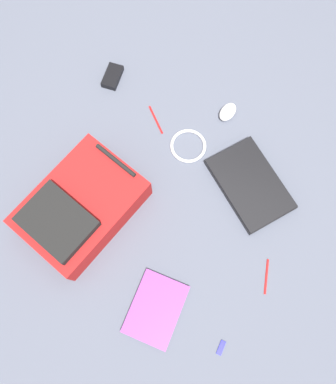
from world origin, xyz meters
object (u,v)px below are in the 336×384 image
object	(u,v)px
pen_black	(156,119)
power_brick	(112,76)
book_blue	(156,309)
cable_coil	(188,146)
pen_blue	(267,277)
backpack	(80,207)
laptop	(250,184)
usb_stick	(221,348)
computer_mouse	(228,112)

from	to	relation	value
pen_black	power_brick	bearing A→B (deg)	157.16
book_blue	cable_coil	size ratio (longest dim) A/B	1.64
book_blue	pen_blue	distance (m)	0.43
power_brick	pen_blue	xyz separation A→B (m)	(0.90, -0.53, -0.01)
backpack	laptop	bearing A→B (deg)	33.38
cable_coil	pen_black	size ratio (longest dim) A/B	1.07
backpack	cable_coil	world-z (taller)	backpack
book_blue	pen_blue	world-z (taller)	book_blue
backpack	laptop	world-z (taller)	backpack
backpack	power_brick	xyz separation A→B (m)	(-0.16, 0.59, -0.06)
power_brick	pen_black	distance (m)	0.28
usb_stick	power_brick	bearing A→B (deg)	135.24
pen_black	usb_stick	size ratio (longest dim) A/B	2.78
cable_coil	pen_blue	world-z (taller)	cable_coil
pen_black	pen_blue	world-z (taller)	same
laptop	usb_stick	world-z (taller)	laptop
laptop	cable_coil	bearing A→B (deg)	169.03
cable_coil	power_brick	xyz separation A→B (m)	(-0.43, 0.16, 0.01)
book_blue	cable_coil	xyz separation A→B (m)	(-0.14, 0.64, -0.00)
cable_coil	pen_black	bearing A→B (deg)	161.86
cable_coil	pen_blue	size ratio (longest dim) A/B	1.15
computer_mouse	power_brick	distance (m)	0.52
book_blue	power_brick	bearing A→B (deg)	125.38
pen_black	pen_blue	bearing A→B (deg)	-33.26
cable_coil	computer_mouse	bearing A→B (deg)	65.39
laptop	pen_blue	world-z (taller)	laptop
computer_mouse	pen_blue	bearing A→B (deg)	-44.25
pen_black	computer_mouse	bearing A→B (deg)	29.02
backpack	book_blue	distance (m)	0.47
laptop	usb_stick	size ratio (longest dim) A/B	8.15
computer_mouse	usb_stick	world-z (taller)	computer_mouse
book_blue	pen_black	size ratio (longest dim) A/B	1.76
laptop	pen_blue	size ratio (longest dim) A/B	3.14
laptop	cable_coil	size ratio (longest dim) A/B	2.73
computer_mouse	cable_coil	distance (m)	0.22
power_brick	pen_black	bearing A→B (deg)	-22.84
cable_coil	power_brick	distance (m)	0.46
cable_coil	pen_blue	xyz separation A→B (m)	(0.47, -0.37, -0.00)
book_blue	usb_stick	distance (m)	0.27
book_blue	power_brick	xyz separation A→B (m)	(-0.57, 0.81, 0.01)
cable_coil	usb_stick	size ratio (longest dim) A/B	2.98
book_blue	cable_coil	bearing A→B (deg)	102.63
computer_mouse	usb_stick	bearing A→B (deg)	-57.95
cable_coil	power_brick	world-z (taller)	power_brick
book_blue	power_brick	size ratio (longest dim) A/B	2.14
pen_black	usb_stick	distance (m)	0.93
laptop	pen_black	world-z (taller)	laptop
backpack	laptop	size ratio (longest dim) A/B	1.27
pen_blue	power_brick	bearing A→B (deg)	149.48
computer_mouse	power_brick	size ratio (longest dim) A/B	0.81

